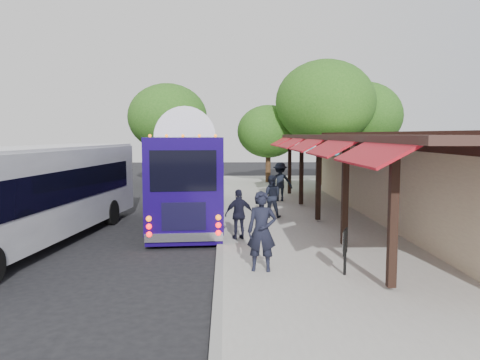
% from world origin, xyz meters
% --- Properties ---
extents(ground, '(90.00, 90.00, 0.00)m').
position_xyz_m(ground, '(0.00, 0.00, 0.00)').
color(ground, black).
rests_on(ground, ground).
extents(sidewalk, '(10.00, 40.00, 0.15)m').
position_xyz_m(sidewalk, '(5.00, 4.00, 0.07)').
color(sidewalk, '#9E9B93').
rests_on(sidewalk, ground).
extents(curb, '(0.20, 40.00, 0.16)m').
position_xyz_m(curb, '(0.05, 4.00, 0.07)').
color(curb, gray).
rests_on(curb, ground).
extents(station_shelter, '(8.15, 20.00, 3.60)m').
position_xyz_m(station_shelter, '(8.38, 4.00, 1.85)').
color(station_shelter, tan).
rests_on(station_shelter, ground).
extents(coach_bus, '(3.23, 11.57, 3.66)m').
position_xyz_m(coach_bus, '(-1.45, 5.90, 1.97)').
color(coach_bus, '#160753').
rests_on(coach_bus, ground).
extents(city_bus, '(4.04, 11.80, 3.11)m').
position_xyz_m(city_bus, '(-5.82, 1.07, 1.72)').
color(city_bus, gray).
rests_on(city_bus, ground).
extents(ped_a, '(0.78, 0.57, 1.97)m').
position_xyz_m(ped_a, '(1.10, -2.45, 1.14)').
color(ped_a, black).
rests_on(ped_a, sidewalk).
extents(ped_b, '(0.94, 0.79, 1.72)m').
position_xyz_m(ped_b, '(2.06, 4.97, 1.01)').
color(ped_b, black).
rests_on(ped_b, sidewalk).
extents(ped_c, '(1.01, 0.61, 1.61)m').
position_xyz_m(ped_c, '(0.66, 1.08, 0.95)').
color(ped_c, black).
rests_on(ped_c, sidewalk).
extents(ped_d, '(1.26, 0.73, 1.95)m').
position_xyz_m(ped_d, '(2.97, 9.62, 1.12)').
color(ped_d, black).
rests_on(ped_d, sidewalk).
extents(sign_board, '(0.23, 0.48, 1.11)m').
position_xyz_m(sign_board, '(3.06, -2.86, 0.90)').
color(sign_board, black).
rests_on(sign_board, sidewalk).
extents(tree_left, '(4.33, 4.33, 5.55)m').
position_xyz_m(tree_left, '(3.24, 19.04, 3.69)').
color(tree_left, '#382314').
rests_on(tree_left, ground).
extents(tree_mid, '(6.52, 6.52, 8.35)m').
position_xyz_m(tree_mid, '(6.77, 17.01, 5.57)').
color(tree_mid, '#382314').
rests_on(tree_mid, ground).
extents(tree_right, '(5.64, 5.64, 7.22)m').
position_xyz_m(tree_right, '(9.95, 19.40, 4.81)').
color(tree_right, '#382314').
rests_on(tree_right, ground).
extents(tree_far, '(5.47, 5.47, 7.01)m').
position_xyz_m(tree_far, '(-3.76, 19.08, 4.67)').
color(tree_far, '#382314').
rests_on(tree_far, ground).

